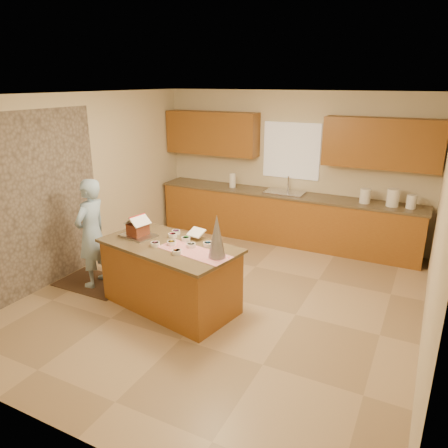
{
  "coord_description": "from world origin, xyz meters",
  "views": [
    {
      "loc": [
        2.36,
        -4.7,
        2.86
      ],
      "look_at": [
        -0.1,
        0.2,
        1.0
      ],
      "focal_mm": 34.05,
      "sensor_mm": 36.0,
      "label": 1
    }
  ],
  "objects": [
    {
      "name": "wall_front",
      "position": [
        0.0,
        -2.75,
        1.35
      ],
      "size": [
        5.5,
        5.5,
        0.0
      ],
      "primitive_type": "plane",
      "color": "beige",
      "rests_on": "floor"
    },
    {
      "name": "wall_back",
      "position": [
        0.0,
        2.75,
        1.35
      ],
      "size": [
        5.5,
        5.5,
        0.0
      ],
      "primitive_type": "plane",
      "color": "beige",
      "rests_on": "floor"
    },
    {
      "name": "upper_cabinet_left",
      "position": [
        -1.55,
        2.57,
        1.9
      ],
      "size": [
        1.85,
        0.35,
        0.8
      ],
      "primitive_type": "cube",
      "color": "brown",
      "rests_on": "wall_back"
    },
    {
      "name": "back_counter_top",
      "position": [
        0.0,
        2.45,
        0.9
      ],
      "size": [
        4.85,
        0.63,
        0.04
      ],
      "primitive_type": "cube",
      "color": "brown",
      "rests_on": "back_counter_base"
    },
    {
      "name": "cookbook",
      "position": [
        -0.31,
        -0.19,
        0.97
      ],
      "size": [
        0.24,
        0.2,
        0.09
      ],
      "primitive_type": "cube",
      "rotation": [
        -1.13,
        0.0,
        -0.2
      ],
      "color": "white",
      "rests_on": "island_top"
    },
    {
      "name": "boy",
      "position": [
        -1.87,
        -0.48,
        0.8
      ],
      "size": [
        0.42,
        0.6,
        1.57
      ],
      "primitive_type": "imported",
      "rotation": [
        0.0,
        0.0,
        -1.5
      ],
      "color": "#97B9D7",
      "rests_on": "rug"
    },
    {
      "name": "sink",
      "position": [
        0.0,
        2.45,
        0.89
      ],
      "size": [
        0.7,
        0.45,
        0.12
      ],
      "primitive_type": "cube",
      "color": "silver",
      "rests_on": "back_counter_top"
    },
    {
      "name": "baking_tray",
      "position": [
        -1.05,
        -0.46,
        0.89
      ],
      "size": [
        0.5,
        0.41,
        0.02
      ],
      "primitive_type": "cube",
      "rotation": [
        0.0,
        0.0,
        -0.2
      ],
      "color": "silver",
      "rests_on": "island_top"
    },
    {
      "name": "paper_towel",
      "position": [
        -1.05,
        2.45,
        1.05
      ],
      "size": [
        0.12,
        0.12,
        0.26
      ],
      "primitive_type": "cylinder",
      "color": "white",
      "rests_on": "back_counter_top"
    },
    {
      "name": "wall_left",
      "position": [
        -2.5,
        0.0,
        1.35
      ],
      "size": [
        5.5,
        5.5,
        0.0
      ],
      "primitive_type": "plane",
      "color": "beige",
      "rests_on": "floor"
    },
    {
      "name": "canister_a",
      "position": [
        1.4,
        2.45,
        1.04
      ],
      "size": [
        0.17,
        0.17,
        0.24
      ],
      "primitive_type": "cylinder",
      "color": "white",
      "rests_on": "back_counter_top"
    },
    {
      "name": "candy_bowls",
      "position": [
        -0.41,
        -0.44,
        0.91
      ],
      "size": [
        0.71,
        0.7,
        0.05
      ],
      "color": "pink",
      "rests_on": "island_top"
    },
    {
      "name": "tinsel_tree",
      "position": [
        0.22,
        -0.62,
        1.14
      ],
      "size": [
        0.25,
        0.25,
        0.53
      ],
      "primitive_type": "cone",
      "rotation": [
        0.0,
        0.0,
        -0.2
      ],
      "color": "silver",
      "rests_on": "island_top"
    },
    {
      "name": "faucet",
      "position": [
        0.0,
        2.63,
        1.06
      ],
      "size": [
        0.03,
        0.03,
        0.28
      ],
      "primitive_type": "cylinder",
      "color": "silver",
      "rests_on": "back_counter_top"
    },
    {
      "name": "wall_right",
      "position": [
        2.5,
        0.0,
        1.35
      ],
      "size": [
        5.5,
        5.5,
        0.0
      ],
      "primitive_type": "plane",
      "color": "beige",
      "rests_on": "floor"
    },
    {
      "name": "island_base",
      "position": [
        -0.52,
        -0.52,
        0.42
      ],
      "size": [
        1.86,
        1.18,
        0.84
      ],
      "primitive_type": "cube",
      "rotation": [
        0.0,
        0.0,
        -0.2
      ],
      "color": "brown",
      "rests_on": "floor"
    },
    {
      "name": "table_runner",
      "position": [
        -0.1,
        -0.6,
        0.88
      ],
      "size": [
        1.01,
        0.53,
        0.01
      ],
      "primitive_type": "cube",
      "rotation": [
        0.0,
        0.0,
        -0.2
      ],
      "color": "#B40C1D",
      "rests_on": "island_top"
    },
    {
      "name": "ceiling",
      "position": [
        0.0,
        0.0,
        2.7
      ],
      "size": [
        5.5,
        5.5,
        0.0
      ],
      "primitive_type": "plane",
      "color": "silver",
      "rests_on": "floor"
    },
    {
      "name": "window_curtain",
      "position": [
        0.0,
        2.72,
        1.65
      ],
      "size": [
        1.05,
        0.03,
        1.0
      ],
      "primitive_type": "cube",
      "color": "white",
      "rests_on": "wall_back"
    },
    {
      "name": "stone_accent",
      "position": [
        -2.48,
        -0.8,
        1.25
      ],
      "size": [
        0.0,
        2.5,
        2.5
      ],
      "primitive_type": "plane",
      "rotation": [
        1.57,
        0.0,
        1.57
      ],
      "color": "gray",
      "rests_on": "wall_left"
    },
    {
      "name": "island_top",
      "position": [
        -0.52,
        -0.52,
        0.86
      ],
      "size": [
        1.95,
        1.27,
        0.04
      ],
      "primitive_type": "cube",
      "rotation": [
        0.0,
        0.0,
        -0.2
      ],
      "color": "brown",
      "rests_on": "island_base"
    },
    {
      "name": "back_counter_base",
      "position": [
        0.0,
        2.45,
        0.44
      ],
      "size": [
        4.8,
        0.6,
        0.88
      ],
      "primitive_type": "cube",
      "color": "brown",
      "rests_on": "floor"
    },
    {
      "name": "gingerbread_house",
      "position": [
        -1.05,
        -0.46,
        1.01
      ],
      "size": [
        0.31,
        0.31,
        0.27
      ],
      "color": "brown",
      "rests_on": "baking_tray"
    },
    {
      "name": "rug",
      "position": [
        -1.92,
        -0.48,
        0.01
      ],
      "size": [
        1.07,
        0.7,
        0.01
      ],
      "primitive_type": "cube",
      "color": "black",
      "rests_on": "floor"
    },
    {
      "name": "upper_cabinet_right",
      "position": [
        1.55,
        2.57,
        1.9
      ],
      "size": [
        1.85,
        0.35,
        0.8
      ],
      "primitive_type": "cube",
      "color": "brown",
      "rests_on": "wall_back"
    },
    {
      "name": "floor",
      "position": [
        0.0,
        0.0,
        0.0
      ],
      "size": [
        5.5,
        5.5,
        0.0
      ],
      "primitive_type": "plane",
      "color": "tan",
      "rests_on": "ground"
    },
    {
      "name": "canister_c",
      "position": [
        2.11,
        2.45,
        1.03
      ],
      "size": [
        0.15,
        0.15,
        0.22
      ],
      "primitive_type": "cylinder",
      "color": "white",
      "rests_on": "back_counter_top"
    },
    {
      "name": "canister_b",
      "position": [
        1.83,
        2.45,
        1.06
      ],
      "size": [
        0.2,
        0.2,
        0.28
      ],
      "primitive_type": "cylinder",
      "color": "white",
      "rests_on": "back_counter_top"
    }
  ]
}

